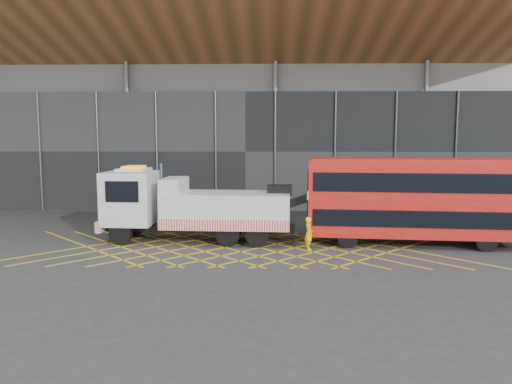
{
  "coord_description": "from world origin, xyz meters",
  "views": [
    {
      "loc": [
        3.7,
        -22.35,
        5.17
      ],
      "look_at": [
        3.0,
        1.5,
        2.4
      ],
      "focal_mm": 35.0,
      "sensor_mm": 36.0,
      "label": 1
    }
  ],
  "objects": [
    {
      "name": "ground_plane",
      "position": [
        0.0,
        0.0,
        0.0
      ],
      "size": [
        120.0,
        120.0,
        0.0
      ],
      "primitive_type": "plane",
      "color": "#2A2A2C"
    },
    {
      "name": "road_markings",
      "position": [
        2.4,
        0.0,
        0.01
      ],
      "size": [
        21.56,
        7.16,
        0.01
      ],
      "color": "gold",
      "rests_on": "ground_plane"
    },
    {
      "name": "construction_building",
      "position": [
        1.92,
        18.4,
        8.98
      ],
      "size": [
        55.0,
        23.97,
        18.0
      ],
      "color": "gray",
      "rests_on": "ground_plane"
    },
    {
      "name": "recovery_truck",
      "position": [
        -0.19,
        1.35,
        1.72
      ],
      "size": [
        10.67,
        2.97,
        3.71
      ],
      "rotation": [
        0.0,
        0.0,
        -0.05
      ],
      "color": "black",
      "rests_on": "ground_plane"
    },
    {
      "name": "bus_towed",
      "position": [
        10.47,
        0.86,
        2.26
      ],
      "size": [
        10.16,
        3.23,
        4.06
      ],
      "rotation": [
        0.0,
        0.0,
        -0.09
      ],
      "color": "#AD140F",
      "rests_on": "ground_plane"
    },
    {
      "name": "worker",
      "position": [
        5.43,
        -0.26,
        0.74
      ],
      "size": [
        0.47,
        0.61,
        1.48
      ],
      "primitive_type": "imported",
      "rotation": [
        0.0,
        0.0,
        1.81
      ],
      "color": "yellow",
      "rests_on": "ground_plane"
    }
  ]
}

